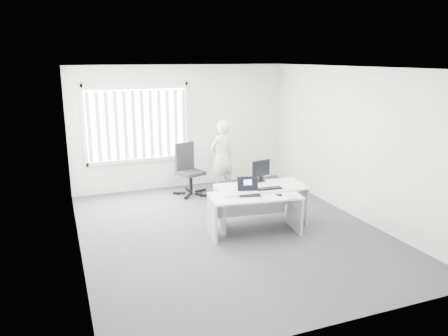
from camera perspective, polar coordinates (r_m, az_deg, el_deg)
name	(u,v)px	position (r m, az deg, el deg)	size (l,w,h in m)	color
ground	(230,231)	(7.75, 0.78, -8.21)	(6.00, 6.00, 0.00)	#4D4E54
wall_back	(181,127)	(10.12, -5.60, 5.35)	(5.00, 0.02, 2.80)	white
wall_front	(337,210)	(4.78, 14.51, -5.30)	(5.00, 0.02, 2.80)	white
wall_left	(74,166)	(6.81, -19.06, 0.22)	(0.02, 6.00, 2.80)	white
wall_right	(353,143)	(8.57, 16.54, 3.18)	(0.02, 6.00, 2.80)	white
ceiling	(231,68)	(7.16, 0.86, 12.98)	(5.00, 6.00, 0.02)	silver
window	(138,123)	(9.84, -11.20, 5.77)	(2.32, 0.06, 1.76)	silver
blinds	(138,125)	(9.79, -11.13, 5.55)	(2.20, 0.10, 1.50)	white
desk_near	(255,206)	(7.49, 4.03, -4.96)	(1.60, 0.91, 0.69)	silver
desk_far	(261,197)	(7.90, 4.82, -3.77)	(1.64, 0.87, 0.73)	silver
office_chair	(189,179)	(9.67, -4.54, -1.39)	(0.82, 0.82, 1.14)	black
person	(222,157)	(9.63, -0.27, 1.44)	(0.60, 0.39, 1.64)	silver
laptop	(249,187)	(7.38, 3.33, -2.50)	(0.36, 0.32, 0.28)	black
paper_sheet	(274,196)	(7.41, 6.57, -3.64)	(0.29, 0.21, 0.00)	white
mouse	(279,194)	(7.45, 7.17, -3.39)	(0.06, 0.11, 0.04)	silver
booklet	(292,197)	(7.36, 8.92, -3.81)	(0.14, 0.19, 0.01)	white
keyboard	(269,188)	(7.67, 5.88, -2.68)	(0.46, 0.15, 0.02)	black
monitor	(261,171)	(8.08, 4.84, -0.37)	(0.40, 0.12, 0.40)	black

